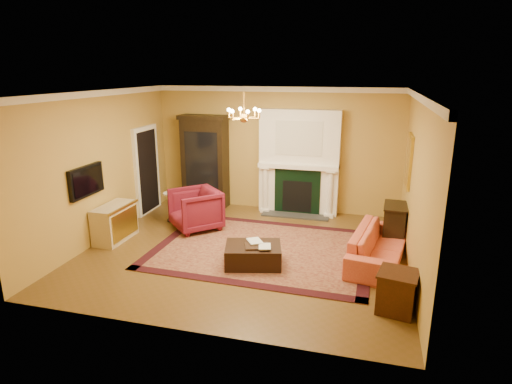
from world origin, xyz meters
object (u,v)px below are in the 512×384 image
(pedestal_table, at_px, (172,205))
(leather_ottoman, at_px, (253,255))
(wingback_armchair, at_px, (196,208))
(commode, at_px, (115,223))
(china_cabinet, at_px, (205,164))
(end_table, at_px, (397,293))
(coral_sofa, at_px, (379,241))
(console_table, at_px, (394,225))

(pedestal_table, bearing_deg, leather_ottoman, -36.24)
(wingback_armchair, height_order, commode, wingback_armchair)
(china_cabinet, xyz_separation_m, end_table, (4.48, -3.99, -0.81))
(wingback_armchair, height_order, coral_sofa, wingback_armchair)
(coral_sofa, distance_m, console_table, 0.99)
(wingback_armchair, bearing_deg, leather_ottoman, 5.50)
(china_cabinet, bearing_deg, end_table, -39.95)
(china_cabinet, distance_m, coral_sofa, 4.90)
(pedestal_table, height_order, commode, commode)
(commode, bearing_deg, leather_ottoman, -6.92)
(china_cabinet, distance_m, leather_ottoman, 3.81)
(end_table, height_order, leather_ottoman, end_table)
(commode, relative_size, end_table, 1.70)
(china_cabinet, relative_size, leather_ottoman, 2.26)
(pedestal_table, xyz_separation_m, console_table, (4.88, -0.11, -0.00))
(china_cabinet, xyz_separation_m, coral_sofa, (4.24, -2.34, -0.70))
(wingback_armchair, relative_size, pedestal_table, 1.45)
(coral_sofa, bearing_deg, end_table, -162.08)
(end_table, bearing_deg, leather_ottoman, 158.71)
(pedestal_table, height_order, end_table, pedestal_table)
(china_cabinet, distance_m, pedestal_table, 1.51)
(wingback_armchair, bearing_deg, pedestal_table, -159.54)
(commode, bearing_deg, wingback_armchair, 37.49)
(commode, xyz_separation_m, end_table, (5.45, -1.36, -0.08))
(pedestal_table, distance_m, coral_sofa, 4.70)
(china_cabinet, height_order, coral_sofa, china_cabinet)
(china_cabinet, distance_m, wingback_armchair, 1.79)
(china_cabinet, relative_size, pedestal_table, 3.26)
(china_cabinet, bearing_deg, coral_sofa, -27.14)
(console_table, bearing_deg, commode, -163.81)
(wingback_armchair, xyz_separation_m, console_table, (4.15, 0.23, -0.10))
(wingback_armchair, xyz_separation_m, end_table, (4.09, -2.36, -0.20))
(china_cabinet, bearing_deg, console_table, -15.40)
(wingback_armchair, xyz_separation_m, commode, (-1.36, -1.01, -0.12))
(commode, height_order, end_table, commode)
(wingback_armchair, distance_m, commode, 1.70)
(end_table, bearing_deg, console_table, 88.67)
(commode, xyz_separation_m, leather_ottoman, (3.05, -0.42, -0.17))
(commode, height_order, console_table, console_table)
(wingback_armchair, relative_size, console_table, 1.25)
(wingback_armchair, relative_size, commode, 0.99)
(pedestal_table, height_order, coral_sofa, coral_sofa)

